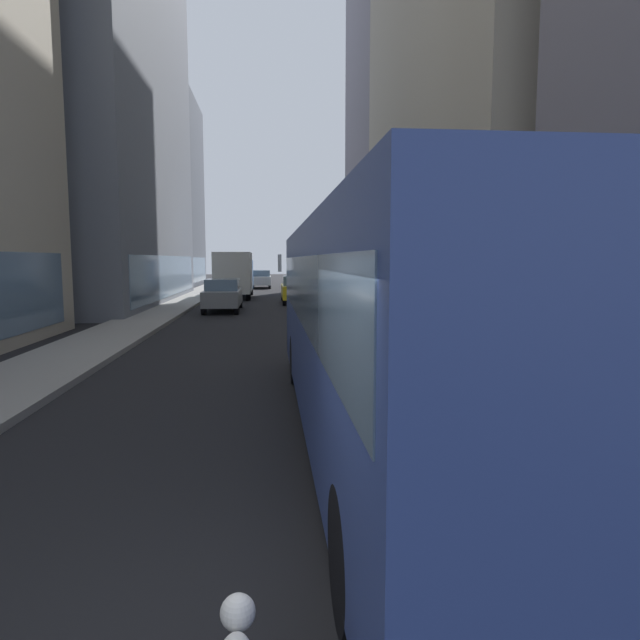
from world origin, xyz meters
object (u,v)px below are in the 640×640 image
car_yellow_taxi (298,289)px  car_grey_wagon (223,295)px  car_white_van (261,279)px  transit_bus (388,315)px  box_truck (235,273)px

car_yellow_taxi → car_grey_wagon: 6.17m
car_yellow_taxi → car_white_van: size_ratio=0.96×
car_yellow_taxi → car_grey_wagon: size_ratio=0.95×
transit_bus → car_white_van: bearing=93.2°
transit_bus → car_yellow_taxi: 24.73m
car_grey_wagon → box_truck: size_ratio=0.61×
car_white_van → car_yellow_taxi: bearing=-82.4°
transit_bus → car_grey_wagon: transit_bus is taller
transit_bus → car_grey_wagon: 20.44m
car_grey_wagon → box_truck: (-0.00, 9.78, 0.84)m
car_yellow_taxi → transit_bus: bearing=-90.0°
car_white_van → box_truck: (-1.60, -12.88, 0.84)m
car_yellow_taxi → box_truck: box_truck is taller
box_truck → car_white_van: bearing=82.9°
transit_bus → car_grey_wagon: bearing=101.3°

